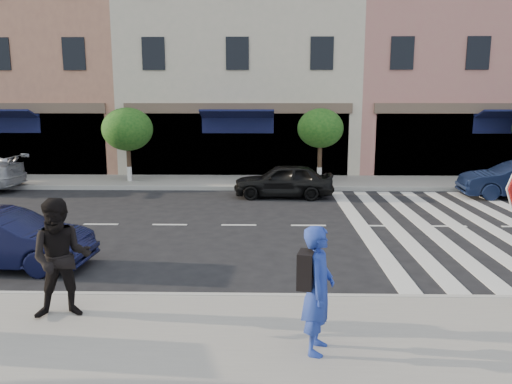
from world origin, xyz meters
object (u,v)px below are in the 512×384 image
walker (61,258)px  car_far_mid (284,180)px  photographer (318,290)px  car_near_mid (3,239)px

walker → car_far_mid: size_ratio=0.53×
photographer → walker: bearing=88.5°
walker → car_far_mid: bearing=56.3°
car_near_mid → car_far_mid: car_far_mid is taller
photographer → car_near_mid: 7.41m
photographer → car_near_mid: (-6.37, 3.77, -0.42)m
walker → car_near_mid: walker is taller
photographer → car_far_mid: size_ratio=0.49×
car_near_mid → car_far_mid: 10.07m
photographer → car_far_mid: (-0.08, 11.64, -0.42)m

